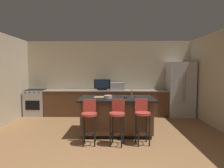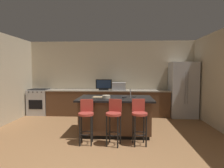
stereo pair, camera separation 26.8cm
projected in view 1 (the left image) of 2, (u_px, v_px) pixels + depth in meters
wall_back at (109, 78)px, 7.13m from camera, size 6.66×0.12×2.74m
counter_back at (106, 103)px, 6.81m from camera, size 4.41×0.62×0.93m
kitchen_island at (117, 115)px, 4.85m from camera, size 1.90×1.13×0.94m
refrigerator at (180, 89)px, 6.68m from camera, size 0.89×0.76×1.93m
range_oven at (36, 102)px, 6.85m from camera, size 0.72×0.63×0.95m
microwave at (117, 86)px, 6.76m from camera, size 0.48×0.36×0.28m
tv_monitor at (102, 85)px, 6.72m from camera, size 0.58×0.16×0.39m
sink_faucet_back at (104, 87)px, 6.87m from camera, size 0.02×0.02×0.24m
sink_faucet_island at (132, 93)px, 4.80m from camera, size 0.02×0.02×0.22m
bar_stool_left at (89, 118)px, 4.12m from camera, size 0.34×0.35×0.98m
bar_stool_center at (117, 118)px, 4.08m from camera, size 0.35×0.36×1.00m
bar_stool_right at (142, 117)px, 4.13m from camera, size 0.34×0.35×1.00m
fruit_bowl at (108, 97)px, 4.70m from camera, size 0.20×0.20×0.08m
cell_phone at (135, 97)px, 4.96m from camera, size 0.13×0.17×0.01m
tv_remote at (126, 97)px, 4.82m from camera, size 0.11×0.17×0.02m
cutting_board at (102, 97)px, 4.83m from camera, size 0.40×0.29×0.02m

